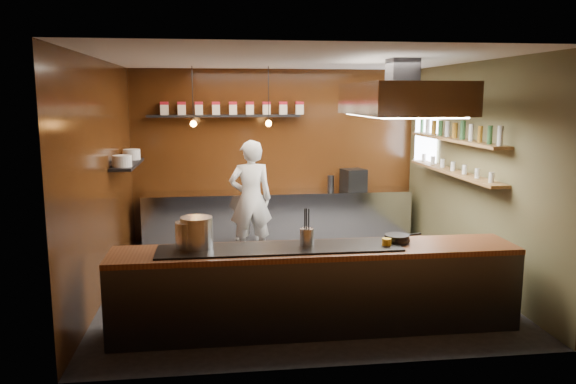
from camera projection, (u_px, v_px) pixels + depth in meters
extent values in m
plane|color=black|center=(295.00, 281.00, 7.76)|extent=(5.00, 5.00, 0.00)
plane|color=#321509|center=(276.00, 155.00, 9.96)|extent=(5.00, 0.00, 5.00)
plane|color=#321509|center=(103.00, 178.00, 7.20)|extent=(0.00, 5.00, 5.00)
plane|color=brown|center=(473.00, 171.00, 7.83)|extent=(0.00, 5.00, 5.00)
plane|color=silver|center=(296.00, 60.00, 7.26)|extent=(5.00, 5.00, 0.00)
plane|color=white|center=(426.00, 134.00, 9.42)|extent=(0.00, 1.00, 1.00)
cube|color=silver|center=(278.00, 217.00, 9.81)|extent=(4.60, 0.65, 0.90)
cube|color=#38383D|center=(316.00, 291.00, 6.13)|extent=(4.40, 0.70, 0.86)
cube|color=brown|center=(316.00, 250.00, 6.05)|extent=(4.40, 0.72, 0.06)
cube|color=black|center=(280.00, 248.00, 5.99)|extent=(2.60, 0.55, 0.02)
cube|color=black|center=(224.00, 116.00, 9.59)|extent=(2.60, 0.26, 0.04)
cube|color=black|center=(128.00, 164.00, 8.19)|extent=(0.30, 1.40, 0.04)
cube|color=#906139|center=(454.00, 140.00, 8.03)|extent=(0.26, 2.80, 0.04)
cube|color=#906139|center=(453.00, 172.00, 8.11)|extent=(0.26, 2.80, 0.04)
cube|color=#38383D|center=(403.00, 71.00, 7.06)|extent=(0.35, 0.35, 0.30)
cube|color=silver|center=(402.00, 99.00, 7.12)|extent=(1.20, 2.00, 0.40)
cube|color=white|center=(401.00, 115.00, 7.15)|extent=(1.00, 1.80, 0.02)
cylinder|color=black|center=(193.00, 95.00, 8.82)|extent=(0.01, 0.01, 0.90)
sphere|color=orange|center=(193.00, 124.00, 8.90)|extent=(0.10, 0.10, 0.10)
cylinder|color=black|center=(269.00, 95.00, 8.97)|extent=(0.01, 0.01, 0.90)
sphere|color=orange|center=(269.00, 123.00, 9.05)|extent=(0.10, 0.10, 0.10)
cube|color=beige|center=(164.00, 110.00, 9.44)|extent=(0.13, 0.13, 0.17)
cube|color=#A31423|center=(164.00, 103.00, 9.43)|extent=(0.13, 0.13, 0.05)
cube|color=beige|center=(182.00, 110.00, 9.48)|extent=(0.13, 0.13, 0.17)
cube|color=#A31423|center=(182.00, 103.00, 9.46)|extent=(0.13, 0.13, 0.05)
cube|color=beige|center=(199.00, 110.00, 9.52)|extent=(0.13, 0.13, 0.17)
cube|color=#A31423|center=(199.00, 103.00, 9.50)|extent=(0.14, 0.13, 0.05)
cube|color=beige|center=(216.00, 110.00, 9.55)|extent=(0.13, 0.13, 0.17)
cube|color=#A31423|center=(216.00, 103.00, 9.53)|extent=(0.13, 0.13, 0.05)
cube|color=beige|center=(233.00, 110.00, 9.59)|extent=(0.13, 0.13, 0.17)
cube|color=#A31423|center=(233.00, 103.00, 9.57)|extent=(0.14, 0.13, 0.05)
cube|color=beige|center=(250.00, 110.00, 9.63)|extent=(0.13, 0.13, 0.17)
cube|color=#A31423|center=(250.00, 103.00, 9.61)|extent=(0.14, 0.13, 0.05)
cube|color=beige|center=(266.00, 110.00, 9.66)|extent=(0.13, 0.13, 0.17)
cube|color=#A31423|center=(266.00, 103.00, 9.64)|extent=(0.14, 0.13, 0.05)
cube|color=beige|center=(283.00, 110.00, 9.70)|extent=(0.13, 0.13, 0.17)
cube|color=#A31423|center=(283.00, 103.00, 9.68)|extent=(0.14, 0.13, 0.05)
cube|color=beige|center=(299.00, 109.00, 9.73)|extent=(0.13, 0.13, 0.17)
cube|color=#A31423|center=(299.00, 103.00, 9.72)|extent=(0.14, 0.13, 0.05)
cylinder|color=white|center=(122.00, 161.00, 7.73)|extent=(0.26, 0.26, 0.16)
cylinder|color=white|center=(132.00, 154.00, 8.61)|extent=(0.26, 0.26, 0.16)
cylinder|color=silver|center=(500.00, 136.00, 6.73)|extent=(0.06, 0.06, 0.24)
cylinder|color=#2D5933|center=(490.00, 135.00, 6.99)|extent=(0.06, 0.06, 0.24)
cylinder|color=#8C601E|center=(480.00, 133.00, 7.24)|extent=(0.06, 0.06, 0.24)
cylinder|color=silver|center=(471.00, 132.00, 7.50)|extent=(0.06, 0.06, 0.24)
cylinder|color=#2D5933|center=(463.00, 131.00, 7.75)|extent=(0.06, 0.06, 0.24)
cylinder|color=#8C601E|center=(455.00, 130.00, 8.01)|extent=(0.06, 0.06, 0.24)
cylinder|color=silver|center=(448.00, 129.00, 8.26)|extent=(0.06, 0.06, 0.24)
cylinder|color=#2D5933|center=(441.00, 128.00, 8.51)|extent=(0.06, 0.06, 0.24)
cylinder|color=#8C601E|center=(434.00, 127.00, 8.77)|extent=(0.06, 0.06, 0.24)
cylinder|color=silver|center=(428.00, 126.00, 9.02)|extent=(0.06, 0.06, 0.24)
cylinder|color=#2D5933|center=(422.00, 125.00, 9.28)|extent=(0.06, 0.06, 0.24)
cylinder|color=silver|center=(492.00, 177.00, 6.97)|extent=(0.07, 0.07, 0.13)
cylinder|color=silver|center=(477.00, 173.00, 7.34)|extent=(0.07, 0.07, 0.13)
cylinder|color=silver|center=(465.00, 170.00, 7.72)|extent=(0.07, 0.07, 0.13)
cylinder|color=silver|center=(453.00, 166.00, 8.09)|extent=(0.07, 0.07, 0.13)
cylinder|color=silver|center=(443.00, 163.00, 8.47)|extent=(0.07, 0.07, 0.13)
cylinder|color=silver|center=(433.00, 160.00, 8.84)|extent=(0.07, 0.07, 0.13)
cylinder|color=silver|center=(424.00, 158.00, 9.22)|extent=(0.07, 0.07, 0.13)
cylinder|color=silver|center=(197.00, 233.00, 5.94)|extent=(0.43, 0.43, 0.33)
cylinder|color=silver|center=(190.00, 235.00, 5.94)|extent=(0.40, 0.40, 0.28)
cylinder|color=silver|center=(307.00, 237.00, 6.03)|extent=(0.19, 0.19, 0.19)
cylinder|color=black|center=(397.00, 240.00, 6.24)|extent=(0.29, 0.29, 0.04)
cylinder|color=black|center=(397.00, 236.00, 6.23)|extent=(0.27, 0.27, 0.04)
cylinder|color=black|center=(414.00, 234.00, 6.32)|extent=(0.18, 0.07, 0.02)
cylinder|color=yellow|center=(387.00, 243.00, 6.07)|extent=(0.11, 0.11, 0.09)
cube|color=black|center=(353.00, 180.00, 9.84)|extent=(0.45, 0.43, 0.37)
imported|color=white|center=(251.00, 199.00, 8.83)|extent=(0.72, 0.52, 1.86)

